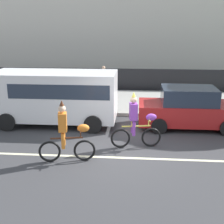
{
  "coord_description": "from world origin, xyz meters",
  "views": [
    {
      "loc": [
        0.51,
        -9.49,
        4.08
      ],
      "look_at": [
        -0.4,
        1.2,
        1.0
      ],
      "focal_mm": 50.0,
      "sensor_mm": 36.0,
      "label": 1
    }
  ],
  "objects_px": {
    "pedestrian_onlooker": "(104,80)",
    "parade_cyclist_purple": "(137,124)",
    "parked_van_white": "(57,94)",
    "parked_car_red": "(190,109)",
    "parade_cyclist_orange": "(67,135)"
  },
  "relations": [
    {
      "from": "parade_cyclist_orange",
      "to": "parade_cyclist_purple",
      "type": "bearing_deg",
      "value": 32.16
    },
    {
      "from": "parade_cyclist_purple",
      "to": "pedestrian_onlooker",
      "type": "relative_size",
      "value": 1.19
    },
    {
      "from": "pedestrian_onlooker",
      "to": "parade_cyclist_purple",
      "type": "bearing_deg",
      "value": -75.26
    },
    {
      "from": "parade_cyclist_orange",
      "to": "parade_cyclist_purple",
      "type": "height_order",
      "value": "same"
    },
    {
      "from": "parade_cyclist_orange",
      "to": "parked_car_red",
      "type": "bearing_deg",
      "value": 40.66
    },
    {
      "from": "parked_van_white",
      "to": "parked_car_red",
      "type": "height_order",
      "value": "parked_van_white"
    },
    {
      "from": "parade_cyclist_orange",
      "to": "parade_cyclist_purple",
      "type": "xyz_separation_m",
      "value": [
        2.07,
        1.3,
        0.0
      ]
    },
    {
      "from": "parade_cyclist_orange",
      "to": "parade_cyclist_purple",
      "type": "distance_m",
      "value": 2.44
    },
    {
      "from": "pedestrian_onlooker",
      "to": "parked_van_white",
      "type": "bearing_deg",
      "value": -105.35
    },
    {
      "from": "parked_car_red",
      "to": "pedestrian_onlooker",
      "type": "xyz_separation_m",
      "value": [
        -4.01,
        5.0,
        0.23
      ]
    },
    {
      "from": "parked_car_red",
      "to": "parked_van_white",
      "type": "bearing_deg",
      "value": -179.94
    },
    {
      "from": "parade_cyclist_orange",
      "to": "parked_car_red",
      "type": "height_order",
      "value": "parade_cyclist_orange"
    },
    {
      "from": "parade_cyclist_orange",
      "to": "pedestrian_onlooker",
      "type": "distance_m",
      "value": 8.58
    },
    {
      "from": "parked_van_white",
      "to": "parade_cyclist_purple",
      "type": "bearing_deg",
      "value": -34.64
    },
    {
      "from": "parked_car_red",
      "to": "pedestrian_onlooker",
      "type": "bearing_deg",
      "value": 128.75
    }
  ]
}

